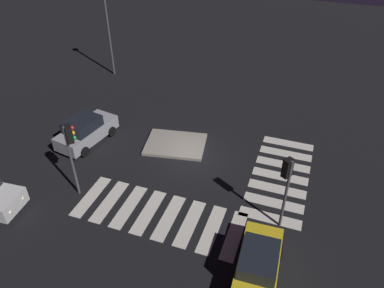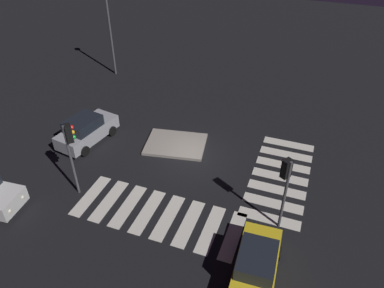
# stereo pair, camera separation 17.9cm
# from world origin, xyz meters

# --- Properties ---
(ground_plane) EXTENTS (80.00, 80.00, 0.00)m
(ground_plane) POSITION_xyz_m (0.00, 0.00, 0.00)
(ground_plane) COLOR black
(traffic_island) EXTENTS (4.24, 3.47, 0.18)m
(traffic_island) POSITION_xyz_m (-1.42, 0.80, 0.09)
(traffic_island) COLOR gray
(traffic_island) RESTS_ON ground
(car_yellow) EXTENTS (2.02, 4.07, 1.74)m
(car_yellow) POSITION_xyz_m (5.49, -7.02, 0.85)
(car_yellow) COLOR gold
(car_yellow) RESTS_ON ground
(car_silver) EXTENTS (2.54, 4.44, 1.85)m
(car_silver) POSITION_xyz_m (-7.00, -0.79, 0.91)
(car_silver) COLOR #9EA0A5
(car_silver) RESTS_ON ground
(traffic_light_south) EXTENTS (0.54, 0.53, 4.38)m
(traffic_light_south) POSITION_xyz_m (-4.68, -5.03, 3.32)
(traffic_light_south) COLOR #47474C
(traffic_light_south) RESTS_ON ground
(traffic_light_east) EXTENTS (0.53, 0.54, 4.09)m
(traffic_light_east) POSITION_xyz_m (5.88, -3.68, 3.10)
(traffic_light_east) COLOR #47474C
(traffic_light_east) RESTS_ON ground
(street_lamp) EXTENTS (0.56, 0.56, 7.44)m
(street_lamp) POSITION_xyz_m (-10.55, 9.00, 5.09)
(street_lamp) COLOR #47474C
(street_lamp) RESTS_ON ground
(crosswalk_near) EXTENTS (8.75, 3.20, 0.02)m
(crosswalk_near) POSITION_xyz_m (0.00, -5.16, 0.01)
(crosswalk_near) COLOR silver
(crosswalk_near) RESTS_ON ground
(crosswalk_side) EXTENTS (3.20, 7.60, 0.02)m
(crosswalk_side) POSITION_xyz_m (5.47, 0.00, 0.01)
(crosswalk_side) COLOR silver
(crosswalk_side) RESTS_ON ground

